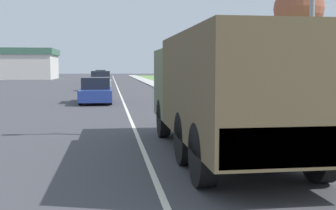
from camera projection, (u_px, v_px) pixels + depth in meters
ground_plane at (118, 89)px, 39.42m from camera, size 180.00×180.00×0.00m
lane_centre_stripe at (118, 89)px, 39.42m from camera, size 0.12×120.00×0.00m
sidewalk_right at (166, 88)px, 40.03m from camera, size 1.80×120.00×0.12m
grass_strip_right at (211, 88)px, 40.65m from camera, size 7.00×120.00×0.02m
military_truck at (225, 88)px, 9.81m from camera, size 2.47×7.98×2.80m
car_nearest_ahead at (96, 91)px, 24.53m from camera, size 1.82×4.59×1.48m
car_second_ahead at (101, 82)px, 36.72m from camera, size 1.81×4.16×1.73m
car_third_ahead at (99, 78)px, 52.08m from camera, size 1.83×4.70×1.47m
car_fourth_ahead at (101, 76)px, 65.69m from camera, size 1.74×4.28×1.60m
tree_mid_right at (299, 11)px, 23.50m from camera, size 2.76×2.76×6.68m
utility_box at (320, 118)px, 14.15m from camera, size 0.55×0.45×0.70m
building_distant at (6, 64)px, 71.75m from camera, size 16.80×11.63×5.13m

